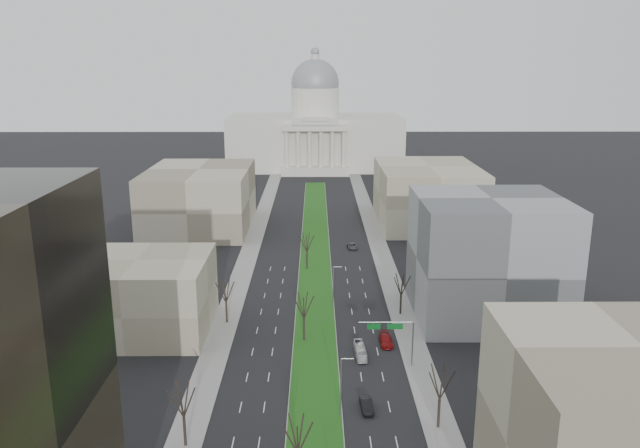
{
  "coord_description": "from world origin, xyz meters",
  "views": [
    {
      "loc": [
        0.17,
        -24.66,
        49.77
      ],
      "look_at": [
        1.15,
        113.96,
        13.07
      ],
      "focal_mm": 35.0,
      "sensor_mm": 36.0,
      "label": 1
    }
  ],
  "objects_px": {
    "car_black": "(367,405)",
    "car_grey_far": "(352,246)",
    "car_red": "(386,340)",
    "box_van": "(360,351)"
  },
  "relations": [
    {
      "from": "box_van",
      "to": "car_black",
      "type": "bearing_deg",
      "value": -93.88
    },
    {
      "from": "car_red",
      "to": "car_grey_far",
      "type": "height_order",
      "value": "car_red"
    },
    {
      "from": "car_grey_far",
      "to": "car_black",
      "type": "bearing_deg",
      "value": -96.31
    },
    {
      "from": "car_black",
      "to": "car_red",
      "type": "height_order",
      "value": "car_red"
    },
    {
      "from": "car_grey_far",
      "to": "car_red",
      "type": "bearing_deg",
      "value": -91.86
    },
    {
      "from": "car_black",
      "to": "car_grey_far",
      "type": "distance_m",
      "value": 80.7
    },
    {
      "from": "car_red",
      "to": "box_van",
      "type": "bearing_deg",
      "value": -139.18
    },
    {
      "from": "car_black",
      "to": "car_red",
      "type": "relative_size",
      "value": 0.85
    },
    {
      "from": "car_black",
      "to": "car_grey_far",
      "type": "bearing_deg",
      "value": 84.04
    },
    {
      "from": "car_red",
      "to": "box_van",
      "type": "height_order",
      "value": "box_van"
    }
  ]
}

